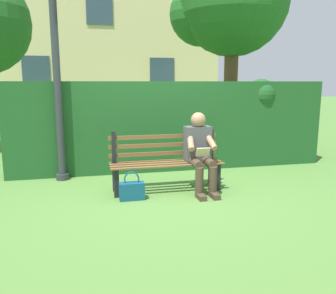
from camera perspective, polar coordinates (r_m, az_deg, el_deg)
ground at (r=5.21m, az=-0.25°, el=-7.15°), size 60.00×60.00×0.00m
park_bench at (r=5.16m, az=-0.42°, el=-2.28°), size 1.66×0.45×0.89m
person_seated at (r=5.09m, az=5.27°, el=-0.54°), size 0.44×0.73×1.16m
hedge_backdrop at (r=6.46m, az=0.82°, el=3.86°), size 5.79×0.71×1.65m
tree at (r=8.88m, az=9.77°, el=22.20°), size 2.70×2.57×4.76m
building_facade at (r=14.25m, az=-11.32°, el=17.46°), size 8.75×2.84×6.68m
handbag at (r=4.80m, az=-5.98°, el=-7.10°), size 0.34×0.15×0.40m
lamp_post at (r=5.84m, az=-18.03°, el=14.53°), size 0.30×0.30×3.32m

